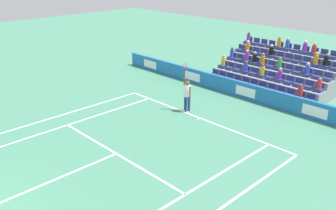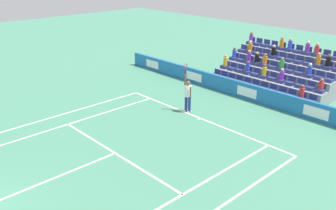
{
  "view_description": "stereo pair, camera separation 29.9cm",
  "coord_description": "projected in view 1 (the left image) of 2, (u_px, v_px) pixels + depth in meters",
  "views": [
    {
      "loc": [
        -11.55,
        1.66,
        7.78
      ],
      "look_at": [
        0.56,
        -10.05,
        1.1
      ],
      "focal_mm": 39.12,
      "sensor_mm": 36.0,
      "label": 1
    },
    {
      "loc": [
        -11.75,
        1.44,
        7.78
      ],
      "look_at": [
        0.56,
        -10.05,
        1.1
      ],
      "focal_mm": 39.12,
      "sensor_mm": 36.0,
      "label": 2
    }
  ],
  "objects": [
    {
      "name": "line_baseline",
      "position": [
        200.0,
        118.0,
        19.34
      ],
      "size": [
        10.97,
        0.1,
        0.01
      ],
      "primitive_type": "cube",
      "color": "white",
      "rests_on": "ground"
    },
    {
      "name": "line_service",
      "position": [
        116.0,
        154.0,
        15.79
      ],
      "size": [
        8.23,
        0.1,
        0.01
      ],
      "primitive_type": "cube",
      "color": "white",
      "rests_on": "ground"
    },
    {
      "name": "line_doubles_sideline_left",
      "position": [
        46.0,
        120.0,
        19.16
      ],
      "size": [
        0.1,
        11.89,
        0.01
      ],
      "primitive_type": "cube",
      "color": "white",
      "rests_on": "ground"
    },
    {
      "name": "tennis_player",
      "position": [
        187.0,
        95.0,
        19.83
      ],
      "size": [
        0.53,
        0.37,
        2.85
      ],
      "color": "navy",
      "rests_on": "ground"
    },
    {
      "name": "stadium_stand",
      "position": [
        278.0,
        74.0,
        24.02
      ],
      "size": [
        7.44,
        4.75,
        3.0
      ],
      "color": "gray",
      "rests_on": "ground"
    },
    {
      "name": "line_singles_sideline_right",
      "position": [
        176.0,
        200.0,
        12.75
      ],
      "size": [
        0.1,
        11.89,
        0.01
      ],
      "primitive_type": "cube",
      "color": "white",
      "rests_on": "ground"
    },
    {
      "name": "line_singles_sideline_left",
      "position": [
        59.0,
        128.0,
        18.24
      ],
      "size": [
        0.1,
        11.89,
        0.01
      ],
      "primitive_type": "cube",
      "color": "white",
      "rests_on": "ground"
    },
    {
      "name": "line_centre_mark",
      "position": [
        199.0,
        119.0,
        19.27
      ],
      "size": [
        0.1,
        0.2,
        0.01
      ],
      "primitive_type": "cube",
      "color": "white",
      "rests_on": "ground"
    },
    {
      "name": "line_centre_service",
      "position": [
        47.0,
        183.0,
        13.72
      ],
      "size": [
        0.1,
        6.4,
        0.01
      ],
      "primitive_type": "cube",
      "color": "white",
      "rests_on": "ground"
    },
    {
      "name": "sponsor_barrier",
      "position": [
        246.0,
        91.0,
        21.84
      ],
      "size": [
        21.45,
        0.22,
        0.99
      ],
      "color": "#1E66AD",
      "rests_on": "ground"
    }
  ]
}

